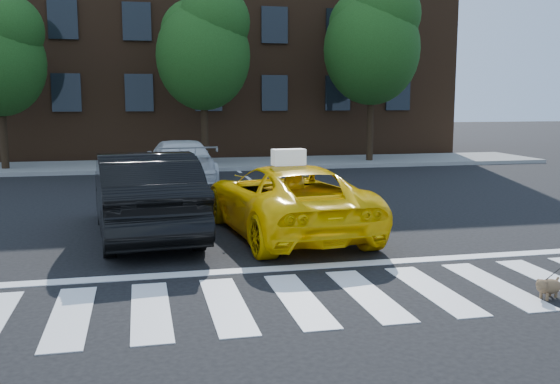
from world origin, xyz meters
name	(u,v)px	position (x,y,z in m)	size (l,w,h in m)	color
ground	(299,300)	(0.00, 0.00, 0.00)	(120.00, 120.00, 0.00)	black
crosswalk	(299,299)	(0.00, 0.00, 0.01)	(13.00, 2.40, 0.01)	silver
stop_line	(274,269)	(0.00, 1.60, 0.01)	(12.00, 0.30, 0.01)	silver
sidewalk_far	(192,165)	(0.00, 17.50, 0.07)	(30.00, 4.00, 0.15)	slate
building	(177,34)	(0.00, 25.00, 6.00)	(26.00, 10.00, 12.00)	#452A18
tree_mid	(204,44)	(0.53, 17.00, 4.85)	(3.69, 3.69, 7.10)	black
tree_right	(373,37)	(7.53, 17.00, 5.26)	(4.00, 4.00, 7.70)	black
taxi	(286,199)	(0.80, 4.15, 0.72)	(2.38, 5.17, 1.44)	yellow
black_sedan	(145,194)	(-2.00, 4.61, 0.85)	(1.80, 5.16, 1.70)	black
white_suv	(179,162)	(-0.82, 12.29, 0.72)	(2.02, 4.96, 1.44)	silver
dog	(547,286)	(3.36, -0.71, 0.18)	(0.51, 0.35, 0.30)	brown
taxi_sign	(289,157)	(0.80, 3.95, 1.60)	(0.65, 0.28, 0.32)	white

